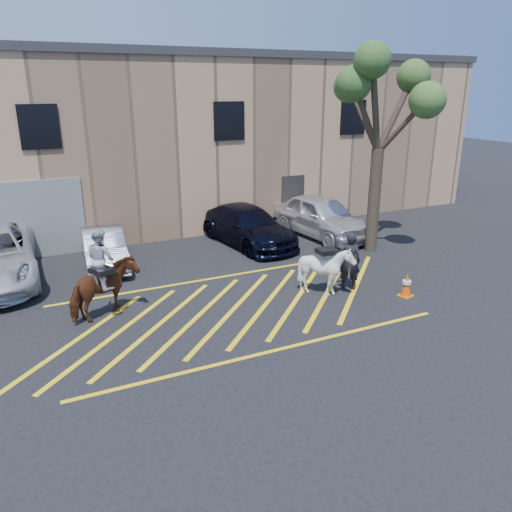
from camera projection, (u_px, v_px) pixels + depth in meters
name	position (u px, v px, depth m)	size (l,w,h in m)	color
ground	(229.00, 306.00, 14.14)	(90.00, 90.00, 0.00)	black
car_silver_sedan	(104.00, 248.00, 17.14)	(1.34, 3.84, 1.27)	#989CA6
car_blue_suv	(248.00, 226.00, 19.55)	(2.04, 5.01, 1.45)	black
car_white_suv	(321.00, 216.00, 20.55)	(1.98, 4.92, 1.68)	silver
handler	(349.00, 261.00, 15.07)	(0.66, 0.43, 1.80)	black
warehouse	(128.00, 137.00, 23.20)	(32.42, 10.20, 7.30)	tan
hatching_zone	(233.00, 310.00, 13.88)	(12.60, 5.12, 0.01)	yellow
mounted_bay	(103.00, 283.00, 13.16)	(2.05, 1.60, 2.47)	#603016
saddled_white	(326.00, 270.00, 14.71)	(1.27, 1.42, 1.52)	silver
traffic_cone	(407.00, 285.00, 14.70)	(0.47, 0.47, 0.73)	orange
tree	(382.00, 93.00, 17.11)	(3.99, 4.37, 7.31)	#423828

